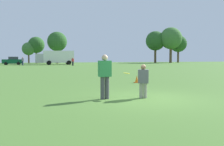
# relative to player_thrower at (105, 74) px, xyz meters

# --- Properties ---
(ground_plane) EXTENTS (141.93, 141.93, 0.00)m
(ground_plane) POSITION_rel_player_thrower_xyz_m (1.76, -0.39, -1.02)
(ground_plane) COLOR #47702D
(player_thrower) EXTENTS (0.52, 0.33, 1.80)m
(player_thrower) POSITION_rel_player_thrower_xyz_m (0.00, 0.00, 0.00)
(player_thrower) COLOR #4C4C51
(player_thrower) RESTS_ON ground
(player_defender) EXTENTS (0.50, 0.40, 1.40)m
(player_defender) POSITION_rel_player_thrower_xyz_m (1.59, -0.19, -0.24)
(player_defender) COLOR gray
(player_defender) RESTS_ON ground
(frisbee) EXTENTS (0.27, 0.27, 0.07)m
(frisbee) POSITION_rel_player_thrower_xyz_m (0.94, 0.05, 0.01)
(frisbee) COLOR yellow
(traffic_cone) EXTENTS (0.32, 0.32, 0.48)m
(traffic_cone) POSITION_rel_player_thrower_xyz_m (3.48, 5.53, -0.79)
(traffic_cone) COLOR #D8590C
(traffic_cone) RESTS_ON ground
(parked_car_center) EXTENTS (4.30, 2.41, 1.82)m
(parked_car_center) POSITION_rel_player_thrower_xyz_m (-9.99, 47.84, -0.09)
(parked_car_center) COLOR #0C4C2D
(parked_car_center) RESTS_ON ground
(box_truck) EXTENTS (8.63, 3.34, 3.18)m
(box_truck) POSITION_rel_player_thrower_xyz_m (-0.63, 46.94, 0.74)
(box_truck) COLOR white
(box_truck) RESTS_ON ground
(bystander_sideline_watcher) EXTENTS (0.51, 0.38, 1.65)m
(bystander_sideline_watcher) POSITION_rel_player_thrower_xyz_m (2.56, 39.79, -0.09)
(bystander_sideline_watcher) COLOR black
(bystander_sideline_watcher) RESTS_ON ground
(bystander_far_jogger) EXTENTS (0.47, 0.54, 1.71)m
(bystander_far_jogger) POSITION_rel_player_thrower_xyz_m (-7.38, 42.96, -0.05)
(bystander_far_jogger) COLOR #1E234C
(bystander_far_jogger) RESTS_ON ground
(tree_west_oak) EXTENTS (3.62, 3.62, 5.89)m
(tree_west_oak) POSITION_rel_player_thrower_xyz_m (-7.61, 61.51, 3.03)
(tree_west_oak) COLOR brown
(tree_west_oak) RESTS_ON ground
(tree_west_maple) EXTENTS (4.63, 4.63, 7.53)m
(tree_west_maple) POSITION_rel_player_thrower_xyz_m (-5.57, 62.21, 4.16)
(tree_west_maple) COLOR brown
(tree_west_maple) RESTS_ON ground
(tree_center_elm) EXTENTS (5.29, 5.29, 8.59)m
(tree_center_elm) POSITION_rel_player_thrower_xyz_m (0.10, 57.24, 4.89)
(tree_center_elm) COLOR brown
(tree_center_elm) RESTS_ON ground
(tree_east_birch) EXTENTS (6.09, 6.09, 9.89)m
(tree_east_birch) POSITION_rel_player_thrower_xyz_m (30.36, 60.05, 5.79)
(tree_east_birch) COLOR brown
(tree_east_birch) RESTS_ON ground
(tree_east_oak) EXTENTS (6.71, 6.71, 10.90)m
(tree_east_oak) POSITION_rel_player_thrower_xyz_m (34.31, 57.45, 6.48)
(tree_east_oak) COLOR brown
(tree_east_oak) RESTS_ON ground
(tree_far_east_pine) EXTENTS (5.41, 5.41, 8.78)m
(tree_far_east_pine) POSITION_rel_player_thrower_xyz_m (38.36, 59.94, 5.03)
(tree_far_east_pine) COLOR brown
(tree_far_east_pine) RESTS_ON ground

